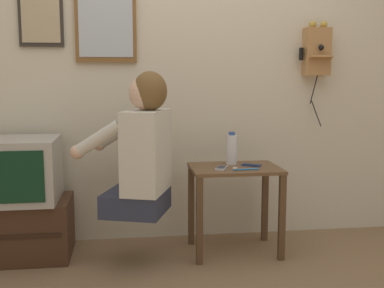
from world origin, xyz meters
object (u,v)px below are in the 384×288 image
at_px(person, 142,149).
at_px(wall_phone_antique, 317,51).
at_px(television, 14,170).
at_px(framed_picture, 41,18).
at_px(cell_phone_held, 221,168).
at_px(water_bottle, 232,149).
at_px(wall_mirror, 105,10).
at_px(toothbrush, 244,169).
at_px(cell_phone_spare, 251,165).

relative_size(person, wall_phone_antique, 1.15).
height_order(television, framed_picture, framed_picture).
height_order(cell_phone_held, water_bottle, water_bottle).
distance_m(person, wall_phone_antique, 1.51).
distance_m(wall_mirror, water_bottle, 1.29).
relative_size(framed_picture, wall_mirror, 0.54).
xyz_separation_m(wall_phone_antique, framed_picture, (-1.94, 0.04, 0.21)).
bearing_deg(person, framed_picture, 71.22).
bearing_deg(cell_phone_held, wall_phone_antique, 49.25).
bearing_deg(television, toothbrush, -7.59).
bearing_deg(person, wall_mirror, 42.66).
bearing_deg(water_bottle, person, -158.61).
relative_size(cell_phone_held, water_bottle, 0.62).
relative_size(cell_phone_held, toothbrush, 0.79).
height_order(wall_phone_antique, framed_picture, framed_picture).
bearing_deg(television, framed_picture, 60.69).
bearing_deg(cell_phone_spare, framed_picture, 109.93).
xyz_separation_m(person, wall_mirror, (-0.22, 0.50, 0.90)).
height_order(television, cell_phone_held, television).
bearing_deg(person, wall_phone_antique, -51.49).
xyz_separation_m(wall_phone_antique, toothbrush, (-0.64, -0.44, -0.77)).
xyz_separation_m(person, cell_phone_held, (0.52, 0.09, -0.15)).
bearing_deg(wall_phone_antique, cell_phone_held, -154.48).
bearing_deg(cell_phone_held, person, -146.40).
bearing_deg(cell_phone_spare, cell_phone_held, 142.61).
relative_size(person, cell_phone_spare, 6.45).
relative_size(person, toothbrush, 5.08).
relative_size(framed_picture, water_bottle, 1.74).
height_order(water_bottle, toothbrush, water_bottle).
distance_m(cell_phone_spare, water_bottle, 0.17).
bearing_deg(wall_mirror, person, -66.26).
distance_m(television, wall_mirror, 1.24).
xyz_separation_m(framed_picture, toothbrush, (1.30, -0.48, -0.98)).
xyz_separation_m(person, wall_phone_antique, (1.29, 0.46, 0.63)).
height_order(television, wall_phone_antique, wall_phone_antique).
relative_size(person, television, 1.60).
distance_m(cell_phone_held, water_bottle, 0.21).
bearing_deg(person, water_bottle, -49.70).
bearing_deg(person, toothbrush, -69.00).
height_order(person, wall_mirror, wall_mirror).
xyz_separation_m(television, water_bottle, (1.43, 0.02, 0.10)).
distance_m(wall_mirror, cell_phone_held, 1.34).
height_order(cell_phone_spare, toothbrush, toothbrush).
bearing_deg(cell_phone_held, framed_picture, -175.77).
distance_m(wall_phone_antique, framed_picture, 1.95).
xyz_separation_m(wall_phone_antique, water_bottle, (-0.67, -0.22, -0.68)).
xyz_separation_m(wall_phone_antique, cell_phone_spare, (-0.55, -0.29, -0.78)).
bearing_deg(wall_phone_antique, toothbrush, -145.76).
distance_m(cell_phone_held, toothbrush, 0.15).
bearing_deg(cell_phone_held, cell_phone_spare, 42.73).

